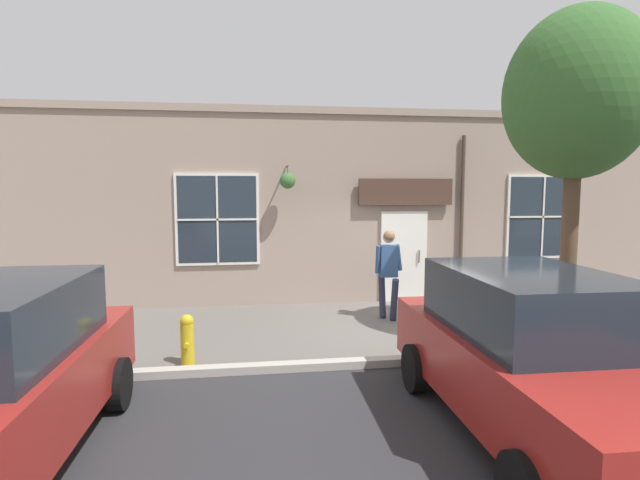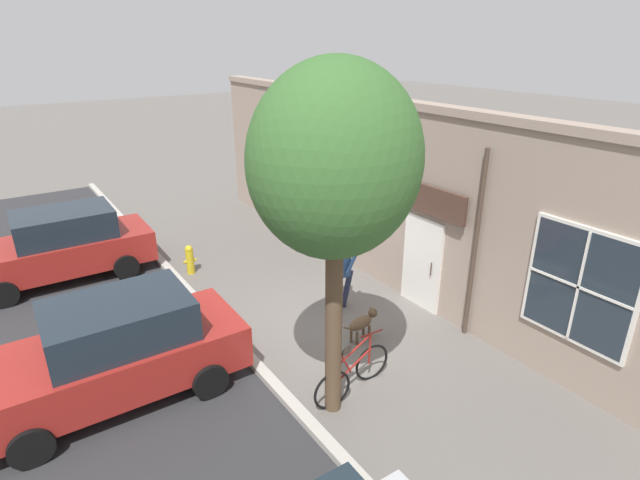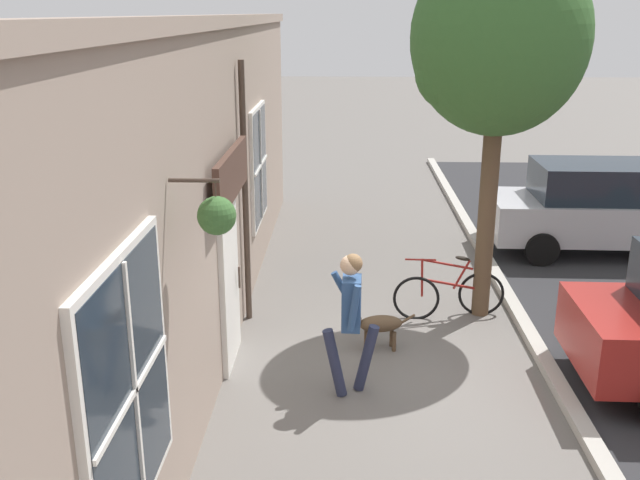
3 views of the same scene
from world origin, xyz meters
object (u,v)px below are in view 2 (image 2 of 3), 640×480
Objects in this scene: fire_hydrant at (190,259)px; parked_car_mid_block at (114,351)px; dog_on_leash at (363,322)px; pedestrian_walking at (342,265)px; street_tree_by_curb at (339,166)px; leaning_bicycle at (353,373)px; parked_car_nearest_curb at (61,245)px.

parked_car_mid_block is at bearing 55.11° from fire_hydrant.
dog_on_leash is 0.23× the size of parked_car_mid_block.
street_tree_by_curb is (1.97, 2.48, 2.96)m from pedestrian_walking.
leaning_bicycle is at bearing 146.97° from parked_car_mid_block.
pedestrian_walking reaches higher than fire_hydrant.
fire_hydrant reaches higher than dog_on_leash.
parked_car_mid_block is (4.84, 0.20, -0.22)m from pedestrian_walking.
leaning_bicycle is 0.40× the size of parked_car_nearest_curb.
parked_car_mid_block reaches higher than leaning_bicycle.
leaning_bicycle reaches higher than dog_on_leash.
pedestrian_walking is 1.05× the size of leaning_bicycle.
parked_car_mid_block is at bearing 2.40° from pedestrian_walking.
leaning_bicycle is (-0.46, -0.12, -3.68)m from street_tree_by_curb.
street_tree_by_curb reaches higher than parked_car_nearest_curb.
leaning_bicycle is 0.40× the size of parked_car_mid_block.
leaning_bicycle is at bearing 95.78° from fire_hydrant.
pedestrian_walking is at bearing -177.60° from parked_car_mid_block.
dog_on_leash is at bearing 124.92° from parked_car_nearest_curb.
street_tree_by_curb reaches higher than fire_hydrant.
pedestrian_walking is 2.34× the size of fire_hydrant.
fire_hydrant is at bearing -88.55° from street_tree_by_curb.
street_tree_by_curb reaches higher than pedestrian_walking.
dog_on_leash is 4.22m from street_tree_by_curb.
street_tree_by_curb is 1.27× the size of parked_car_nearest_curb.
street_tree_by_curb is at bearing 141.52° from parked_car_mid_block.
fire_hydrant is at bearing -70.01° from dog_on_leash.
fire_hydrant is (0.16, -6.17, -3.66)m from street_tree_by_curb.
parked_car_mid_block is at bearing 89.79° from parked_car_nearest_curb.
street_tree_by_curb is 7.14× the size of fire_hydrant.
dog_on_leash is 0.23× the size of parked_car_nearest_curb.
pedestrian_walking is 1.43m from dog_on_leash.
fire_hydrant is (-2.69, 1.53, -0.48)m from parked_car_nearest_curb.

